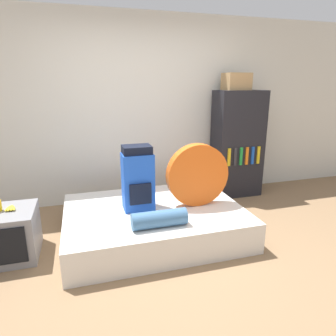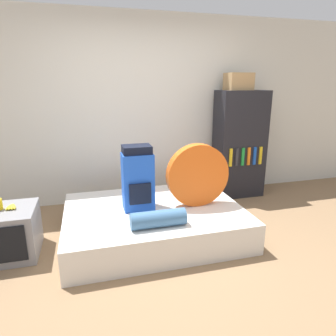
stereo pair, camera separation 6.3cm
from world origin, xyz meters
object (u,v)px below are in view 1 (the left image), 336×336
(television, at_px, (4,235))
(cardboard_box, at_px, (236,82))
(sleeping_roll, at_px, (159,219))
(tent_bag, at_px, (197,175))
(bookshelf, at_px, (237,144))
(backpack, at_px, (138,179))

(television, xyz_separation_m, cardboard_box, (2.99, 0.99, 1.45))
(sleeping_roll, xyz_separation_m, cardboard_box, (1.53, 1.42, 1.28))
(tent_bag, distance_m, bookshelf, 1.43)
(backpack, xyz_separation_m, bookshelf, (1.70, 0.90, 0.11))
(television, xyz_separation_m, bookshelf, (3.05, 0.96, 0.54))
(sleeping_roll, distance_m, bookshelf, 2.15)
(backpack, height_order, bookshelf, bookshelf)
(tent_bag, distance_m, television, 2.07)
(tent_bag, xyz_separation_m, television, (-2.02, 0.01, -0.44))
(backpack, distance_m, bookshelf, 1.92)
(tent_bag, relative_size, television, 1.14)
(sleeping_roll, xyz_separation_m, bookshelf, (1.59, 1.39, 0.37))
(cardboard_box, bearing_deg, television, -161.72)
(tent_bag, distance_m, sleeping_roll, 0.74)
(sleeping_roll, height_order, television, sleeping_roll)
(backpack, xyz_separation_m, cardboard_box, (1.63, 0.92, 1.02))
(television, bearing_deg, backpack, 2.65)
(backpack, height_order, tent_bag, backpack)
(sleeping_roll, bearing_deg, cardboard_box, 42.95)
(bookshelf, bearing_deg, television, -162.54)
(tent_bag, bearing_deg, cardboard_box, 45.88)
(tent_bag, relative_size, sleeping_roll, 1.32)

